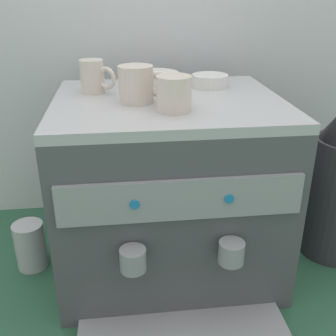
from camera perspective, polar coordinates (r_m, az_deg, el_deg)
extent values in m
plane|color=#28563D|center=(1.20, 0.00, -12.56)|extent=(4.00, 4.00, 0.00)
cube|color=silver|center=(1.33, -1.91, 17.01)|extent=(2.80, 0.03, 1.11)
cube|color=#4C4C51|center=(1.08, 0.00, -3.00)|extent=(0.55, 0.47, 0.45)
cube|color=#B7B7BC|center=(1.00, 0.00, 9.16)|extent=(0.55, 0.47, 0.02)
cube|color=#939399|center=(0.83, 1.98, -4.52)|extent=(0.51, 0.01, 0.09)
cylinder|color=#1E7AB7|center=(0.81, -4.73, -5.13)|extent=(0.02, 0.01, 0.02)
cylinder|color=#1E7AB7|center=(0.84, 8.61, -4.32)|extent=(0.02, 0.01, 0.02)
cube|color=#939399|center=(0.99, 2.11, -21.90)|extent=(0.47, 0.12, 0.02)
cylinder|color=#939399|center=(0.87, -4.96, -12.74)|extent=(0.06, 0.06, 0.05)
cylinder|color=#939399|center=(0.89, 8.92, -11.66)|extent=(0.06, 0.06, 0.05)
cylinder|color=beige|center=(0.88, 1.03, 10.45)|extent=(0.08, 0.08, 0.08)
torus|color=beige|center=(0.93, 1.37, 11.20)|extent=(0.03, 0.06, 0.06)
cylinder|color=beige|center=(0.95, -4.56, 11.69)|extent=(0.08, 0.08, 0.08)
torus|color=beige|center=(0.95, -1.21, 11.71)|extent=(0.06, 0.02, 0.06)
cylinder|color=beige|center=(1.06, -10.62, 12.58)|extent=(0.06, 0.06, 0.08)
torus|color=beige|center=(1.03, -8.69, 12.41)|extent=(0.05, 0.04, 0.06)
cylinder|color=white|center=(1.10, -1.84, 12.30)|extent=(0.13, 0.13, 0.04)
cylinder|color=white|center=(1.10, -1.83, 11.53)|extent=(0.07, 0.07, 0.01)
cylinder|color=white|center=(1.11, 5.93, 12.15)|extent=(0.10, 0.10, 0.03)
cylinder|color=white|center=(1.12, 5.90, 11.53)|extent=(0.05, 0.05, 0.01)
cylinder|color=#B7B7BC|center=(1.20, -18.83, -10.29)|extent=(0.08, 0.08, 0.13)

